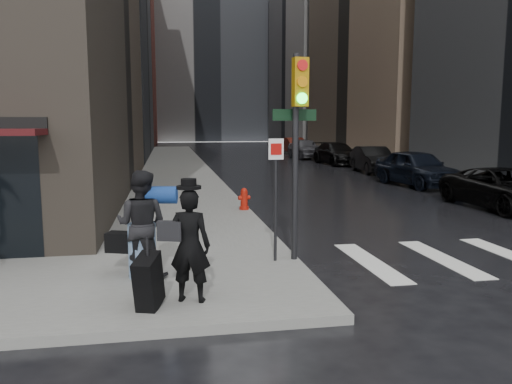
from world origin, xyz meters
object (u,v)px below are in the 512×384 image
parked_car_1 (417,168)px  man_jeans (141,224)px  parked_car_0 (505,189)px  parked_car_2 (373,160)px  parked_car_3 (337,154)px  parked_car_4 (305,148)px  man_overcoat (181,251)px  traffic_light (295,129)px  parked_car_5 (294,146)px  fire_hydrant (244,200)px

parked_car_1 → man_jeans: bearing=-139.2°
parked_car_0 → parked_car_2: 12.51m
parked_car_3 → parked_car_4: 6.27m
man_jeans → parked_car_1: man_jeans is taller
man_jeans → parked_car_4: bearing=-91.3°
man_overcoat → parked_car_3: 28.50m
traffic_light → parked_car_1: 14.62m
traffic_light → man_overcoat: bearing=-144.9°
traffic_light → parked_car_1: size_ratio=0.81×
man_overcoat → parked_car_5: man_overcoat is taller
man_overcoat → man_jeans: (-0.64, 1.40, 0.15)m
man_jeans → traffic_light: (2.87, 0.57, 1.61)m
traffic_light → parked_car_4: traffic_light is taller
man_overcoat → parked_car_4: (10.94, 32.32, -0.12)m
parked_car_0 → parked_car_2: bearing=85.7°
parked_car_0 → parked_car_3: bearing=86.8°
traffic_light → parked_car_3: 25.89m
parked_car_1 → parked_car_5: (0.74, 24.98, -0.06)m
man_overcoat → parked_car_4: 34.12m
man_overcoat → fire_hydrant: bearing=-87.9°
man_overcoat → parked_car_5: 40.28m
parked_car_0 → parked_car_5: (0.87, 31.22, 0.09)m
parked_car_1 → parked_car_0: bearing=-96.9°
parked_car_1 → parked_car_4: (0.03, 18.73, -0.01)m
parked_car_2 → fire_hydrant: bearing=-122.9°
parked_car_0 → parked_car_4: parked_car_4 is taller
fire_hydrant → parked_car_1: 10.42m
parked_car_5 → parked_car_2: bearing=-95.8°
parked_car_3 → parked_car_5: parked_car_5 is taller
man_overcoat → man_jeans: man_jeans is taller
man_jeans → parked_car_1: size_ratio=0.38×
traffic_light → parked_car_2: 20.21m
fire_hydrant → parked_car_0: parked_car_0 is taller
parked_car_4 → man_overcoat: bearing=-111.0°
parked_car_3 → parked_car_2: bearing=-93.2°
parked_car_0 → parked_car_5: 31.23m
fire_hydrant → parked_car_2: 15.13m
man_overcoat → parked_car_0: 13.04m
fire_hydrant → parked_car_2: parked_car_2 is taller
parked_car_0 → parked_car_3: parked_car_3 is taller
man_overcoat → traffic_light: traffic_light is taller
parked_car_2 → parked_car_4: (-0.56, 12.49, 0.07)m
man_overcoat → fire_hydrant: 8.24m
parked_car_1 → parked_car_3: 12.50m
traffic_light → man_jeans: bearing=-175.2°
man_jeans → fire_hydrant: 7.14m
man_jeans → parked_car_2: man_jeans is taller
parked_car_1 → parked_car_3: (0.59, 12.49, -0.07)m
man_overcoat → parked_car_5: size_ratio=0.40×
parked_car_0 → traffic_light: bearing=-148.9°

